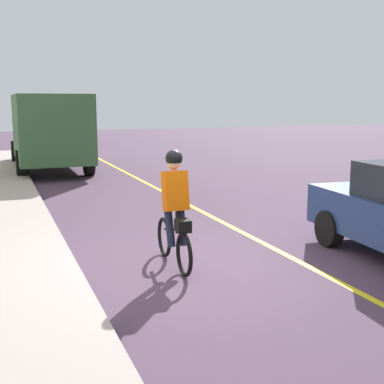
# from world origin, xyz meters

# --- Properties ---
(ground_plane) EXTENTS (80.00, 80.00, 0.00)m
(ground_plane) POSITION_xyz_m (0.00, 0.00, 0.00)
(ground_plane) COLOR #4D374C
(lane_line_centre) EXTENTS (36.00, 0.12, 0.01)m
(lane_line_centre) POSITION_xyz_m (0.00, -1.60, 0.00)
(lane_line_centre) COLOR yellow
(lane_line_centre) RESTS_ON ground
(cyclist_lead) EXTENTS (1.71, 0.37, 1.83)m
(cyclist_lead) POSITION_xyz_m (0.06, 0.35, 0.91)
(cyclist_lead) COLOR black
(cyclist_lead) RESTS_ON ground
(box_truck_background) EXTENTS (6.72, 2.57, 2.78)m
(box_truck_background) POSITION_xyz_m (12.56, 0.88, 1.55)
(box_truck_background) COLOR #335B36
(box_truck_background) RESTS_ON ground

